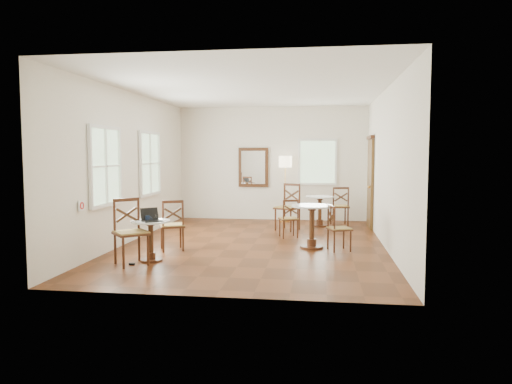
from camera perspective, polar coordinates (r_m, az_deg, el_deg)
ground at (r=9.40m, az=-0.25°, el=-6.23°), size 7.00×7.00×0.00m
room_shell at (r=9.51m, az=-0.38°, el=5.34°), size 5.02×7.02×3.01m
cafe_table_near at (r=8.04m, az=-12.49°, el=-5.17°), size 0.64×0.64×0.68m
cafe_table_mid at (r=8.98m, az=6.71°, el=-3.53°), size 0.77×0.77×0.81m
cafe_table_back at (r=11.69m, az=7.65°, el=-1.87°), size 0.70×0.70×0.74m
chair_near_a at (r=8.85m, az=-10.01°, el=-3.93°), size 0.57×0.57×0.94m
chair_near_b at (r=7.87m, az=-14.80°, el=-4.64°), size 0.69×0.69×1.06m
chair_mid_a at (r=10.07m, az=3.96°, el=-3.17°), size 0.48×0.48×0.82m
chair_mid_b at (r=8.82m, az=9.81°, el=-4.30°), size 0.49×0.49×0.83m
chair_back_a at (r=11.92m, az=9.99°, el=-1.67°), size 0.50×0.50×0.96m
chair_back_b at (r=11.04m, az=3.87°, el=-1.81°), size 0.66×0.66×1.07m
floor_lamp at (r=12.33m, az=3.52°, el=3.12°), size 0.33×0.33×1.71m
laptop at (r=7.93m, az=-12.50°, el=-3.05°), size 0.38×0.37×0.21m
mouse at (r=7.91m, az=-12.67°, el=-3.33°), size 0.09×0.06×0.03m
navy_mug at (r=7.93m, az=-12.81°, el=-3.11°), size 0.11×0.08×0.09m
water_glass at (r=7.98m, az=-11.80°, el=-2.99°), size 0.06×0.06×0.10m
power_adapter at (r=7.91m, az=-14.65°, el=-8.34°), size 0.09×0.05×0.03m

